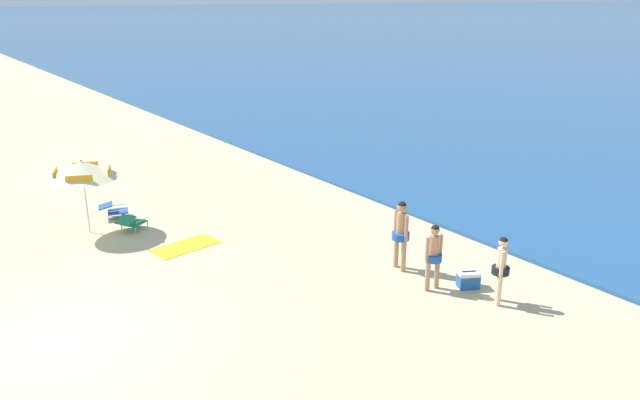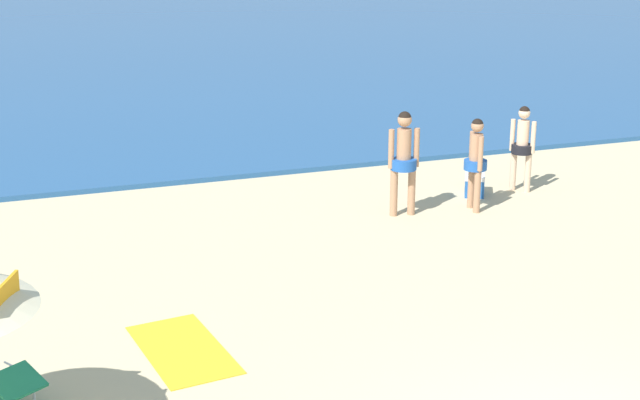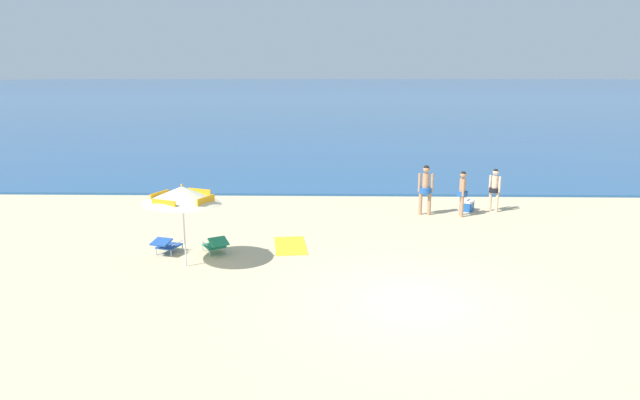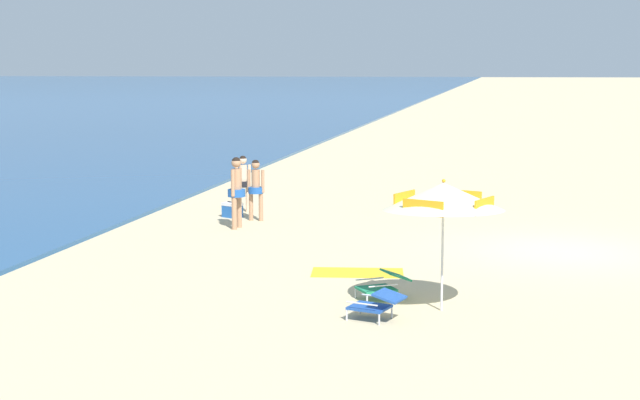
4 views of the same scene
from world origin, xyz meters
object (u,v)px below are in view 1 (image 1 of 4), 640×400
(person_standing_near_shore, at_px, (401,231))
(cooler_box, at_px, (468,279))
(beach_umbrella_striped_main, at_px, (82,169))
(lounge_chair_under_umbrella, at_px, (114,209))
(beach_towel, at_px, (185,246))
(person_standing_beside, at_px, (501,265))
(lounge_chair_beside_umbrella, at_px, (131,222))
(person_wading_in, at_px, (434,253))

(person_standing_near_shore, bearing_deg, cooler_box, 19.88)
(beach_umbrella_striped_main, height_order, cooler_box, beach_umbrella_striped_main)
(person_standing_near_shore, relative_size, cooler_box, 3.00)
(lounge_chair_under_umbrella, distance_m, beach_towel, 3.52)
(person_standing_beside, bearing_deg, person_standing_near_shore, -167.89)
(person_standing_beside, relative_size, cooler_box, 2.65)
(beach_umbrella_striped_main, bearing_deg, lounge_chair_beside_umbrella, 61.70)
(person_wading_in, distance_m, beach_towel, 6.91)
(person_wading_in, xyz_separation_m, beach_towel, (-5.82, -3.61, -0.93))
(lounge_chair_beside_umbrella, xyz_separation_m, person_wading_in, (7.86, 4.37, 0.66))
(lounge_chair_under_umbrella, bearing_deg, beach_towel, 13.67)
(beach_umbrella_striped_main, relative_size, person_standing_near_shore, 1.44)
(person_standing_beside, xyz_separation_m, person_wading_in, (-1.34, -0.72, 0.02))
(person_standing_near_shore, xyz_separation_m, cooler_box, (1.71, 0.62, -0.84))
(person_standing_near_shore, relative_size, person_standing_beside, 1.13)
(beach_towel, bearing_deg, beach_umbrella_striped_main, -145.14)
(lounge_chair_beside_umbrella, bearing_deg, cooler_box, 31.83)
(beach_umbrella_striped_main, height_order, lounge_chair_beside_umbrella, beach_umbrella_striped_main)
(lounge_chair_beside_umbrella, relative_size, person_standing_near_shore, 0.56)
(beach_towel, bearing_deg, person_standing_beside, 31.13)
(beach_umbrella_striped_main, bearing_deg, person_standing_beside, 32.16)
(beach_umbrella_striped_main, distance_m, person_wading_in, 10.06)
(person_standing_beside, xyz_separation_m, cooler_box, (-0.91, 0.06, -0.72))
(lounge_chair_under_umbrella, bearing_deg, person_standing_near_shore, 30.00)
(person_wading_in, bearing_deg, beach_umbrella_striped_main, -147.25)
(lounge_chair_beside_umbrella, xyz_separation_m, cooler_box, (8.29, 5.15, -0.07))
(lounge_chair_beside_umbrella, bearing_deg, person_wading_in, 29.08)
(lounge_chair_beside_umbrella, distance_m, person_standing_near_shore, 8.03)
(person_standing_beside, distance_m, cooler_box, 1.16)
(lounge_chair_under_umbrella, distance_m, person_wading_in, 10.26)
(lounge_chair_beside_umbrella, relative_size, person_wading_in, 0.62)
(beach_umbrella_striped_main, xyz_separation_m, lounge_chair_under_umbrella, (-0.81, 0.98, -1.64))
(person_standing_near_shore, height_order, person_wading_in, person_standing_near_shore)
(lounge_chair_under_umbrella, relative_size, person_standing_beside, 0.61)
(beach_umbrella_striped_main, bearing_deg, beach_towel, 34.86)
(lounge_chair_beside_umbrella, height_order, person_standing_near_shore, person_standing_near_shore)
(beach_umbrella_striped_main, bearing_deg, person_standing_near_shore, 37.96)
(cooler_box, bearing_deg, lounge_chair_under_umbrella, -151.67)
(person_wading_in, bearing_deg, beach_towel, -148.23)
(beach_towel, bearing_deg, lounge_chair_under_umbrella, -166.33)
(cooler_box, distance_m, beach_towel, 7.64)
(beach_umbrella_striped_main, distance_m, person_standing_near_shore, 9.11)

